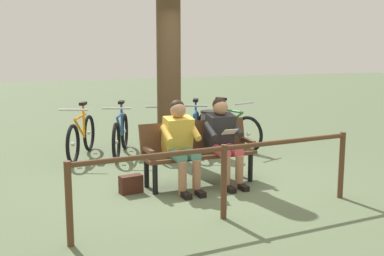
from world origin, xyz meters
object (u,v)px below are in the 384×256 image
object	(u,v)px
bicycle_red	(121,135)
bench	(197,148)
litter_bin	(211,133)
bicycle_blue	(228,129)
handbag	(131,184)
bicycle_green	(161,133)
bicycle_black	(195,131)
bicycle_purple	(81,137)
person_reading	(223,137)
tree_trunk	(169,56)
person_companion	(181,141)

from	to	relation	value
bicycle_red	bench	bearing A→B (deg)	36.81
litter_bin	bicycle_blue	world-z (taller)	bicycle_blue
handbag	bicycle_red	distance (m)	2.30
bicycle_green	handbag	bearing A→B (deg)	-7.14
bicycle_black	bicycle_purple	size ratio (longest dim) A/B	0.99
person_reading	litter_bin	size ratio (longest dim) A/B	1.51
bicycle_green	bicycle_purple	bearing A→B (deg)	-76.10
handbag	bicycle_purple	distance (m)	2.35
person_reading	bicycle_purple	bearing A→B (deg)	-58.59
litter_bin	bicycle_black	world-z (taller)	bicycle_black
litter_bin	bicycle_red	bearing A→B (deg)	-23.63
tree_trunk	person_reading	bearing A→B (deg)	99.44
bench	bicycle_purple	size ratio (longest dim) A/B	1.04
bench	person_reading	size ratio (longest dim) A/B	1.36
bench	litter_bin	size ratio (longest dim) A/B	2.05
handbag	tree_trunk	xyz separation A→B (m)	(-1.05, -1.61, 1.62)
person_companion	bicycle_black	bearing A→B (deg)	-119.33
bench	bicycle_purple	bearing A→B (deg)	-62.82
tree_trunk	person_companion	bearing A→B (deg)	77.26
handbag	person_reading	bearing A→B (deg)	-179.92
litter_bin	bicycle_black	size ratio (longest dim) A/B	0.51
bicycle_green	bicycle_red	distance (m)	0.72
handbag	bicycle_red	size ratio (longest dim) A/B	0.19
bicycle_black	bicycle_red	world-z (taller)	same
handbag	bicycle_black	xyz separation A→B (m)	(-1.71, -2.10, 0.24)
bicycle_blue	bicycle_purple	world-z (taller)	same
bench	tree_trunk	distance (m)	1.91
person_companion	bicycle_blue	bearing A→B (deg)	-131.74
litter_bin	bicycle_red	xyz separation A→B (m)	(1.45, -0.63, -0.04)
bench	tree_trunk	size ratio (longest dim) A/B	0.47
handbag	bicycle_blue	bearing A→B (deg)	-138.13
bench	tree_trunk	world-z (taller)	tree_trunk
bicycle_green	bicycle_purple	xyz separation A→B (m)	(1.39, -0.13, 0.00)
handbag	bicycle_black	distance (m)	2.72
tree_trunk	handbag	bearing A→B (deg)	56.80
bicycle_green	bicycle_black	bearing A→B (deg)	101.51
bicycle_red	person_reading	bearing A→B (deg)	43.24
person_reading	bicycle_purple	xyz separation A→B (m)	(1.63, -2.31, -0.31)
bicycle_black	bicycle_blue	bearing A→B (deg)	116.35
handbag	tree_trunk	distance (m)	2.51
handbag	bicycle_purple	bearing A→B (deg)	-82.41
bicycle_black	bicycle_red	distance (m)	1.35
bicycle_green	litter_bin	bearing A→B (deg)	71.89
tree_trunk	bicycle_black	world-z (taller)	tree_trunk
bicycle_blue	tree_trunk	bearing A→B (deg)	-90.06
person_reading	bicycle_red	world-z (taller)	person_reading
person_companion	litter_bin	world-z (taller)	person_companion
person_reading	handbag	bearing A→B (deg)	-3.64
bicycle_black	person_companion	bearing A→B (deg)	-1.26
person_companion	bicycle_purple	size ratio (longest dim) A/B	0.77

